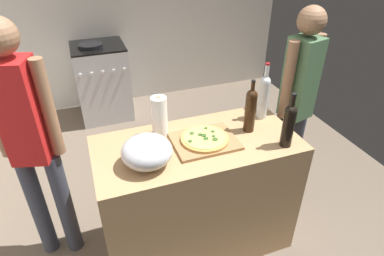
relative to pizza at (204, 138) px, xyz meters
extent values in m
cube|color=#6B5B4C|center=(0.00, 1.01, -0.96)|extent=(4.14, 3.78, 0.02)
cube|color=beige|center=(0.00, 2.65, 0.35)|extent=(4.14, 0.10, 2.60)
cube|color=tan|center=(-0.04, 0.01, -0.49)|extent=(1.31, 0.63, 0.92)
cube|color=#9E7247|center=(0.00, 0.00, -0.02)|extent=(0.40, 0.32, 0.02)
cylinder|color=tan|center=(0.00, 0.00, 0.00)|extent=(0.30, 0.30, 0.02)
cylinder|color=#EAC660|center=(0.00, 0.00, 0.01)|extent=(0.27, 0.27, 0.00)
cylinder|color=#335926|center=(0.00, 0.02, 0.01)|extent=(0.03, 0.03, 0.01)
cylinder|color=#335926|center=(-0.02, 0.03, 0.01)|extent=(0.03, 0.03, 0.01)
cylinder|color=#335926|center=(0.07, 0.04, 0.01)|extent=(0.02, 0.02, 0.01)
cylinder|color=#335926|center=(0.00, -0.02, 0.01)|extent=(0.03, 0.03, 0.01)
cylinder|color=#335926|center=(-0.10, -0.02, 0.01)|extent=(0.03, 0.03, 0.01)
cylinder|color=#335926|center=(0.05, 0.09, 0.01)|extent=(0.02, 0.02, 0.01)
cylinder|color=#335926|center=(-0.06, 0.06, 0.01)|extent=(0.03, 0.03, 0.01)
cylinder|color=#335926|center=(0.05, -0.05, 0.01)|extent=(0.03, 0.03, 0.01)
cylinder|color=#335926|center=(0.06, -0.01, 0.01)|extent=(0.02, 0.02, 0.01)
cylinder|color=#B2B2B7|center=(-0.39, -0.09, -0.03)|extent=(0.12, 0.12, 0.01)
ellipsoid|color=silver|center=(-0.39, -0.09, 0.06)|extent=(0.29, 0.29, 0.18)
cylinder|color=white|center=(-0.24, 0.18, 0.11)|extent=(0.10, 0.10, 0.27)
cylinder|color=#997551|center=(-0.24, 0.18, 0.11)|extent=(0.03, 0.03, 0.28)
cylinder|color=silver|center=(0.50, 0.16, 0.11)|extent=(0.07, 0.07, 0.27)
sphere|color=silver|center=(0.50, 0.16, 0.24)|extent=(0.07, 0.07, 0.07)
cylinder|color=silver|center=(0.50, 0.16, 0.31)|extent=(0.03, 0.03, 0.10)
cylinder|color=maroon|center=(0.50, 0.16, 0.37)|extent=(0.03, 0.03, 0.01)
cylinder|color=#331E0F|center=(0.33, 0.04, 0.10)|extent=(0.07, 0.07, 0.26)
sphere|color=#331E0F|center=(0.33, 0.04, 0.23)|extent=(0.07, 0.07, 0.07)
cylinder|color=#331E0F|center=(0.33, 0.04, 0.29)|extent=(0.02, 0.02, 0.07)
cylinder|color=black|center=(0.33, 0.04, 0.33)|extent=(0.03, 0.03, 0.01)
cylinder|color=black|center=(0.47, -0.20, 0.09)|extent=(0.07, 0.07, 0.24)
sphere|color=black|center=(0.47, -0.20, 0.21)|extent=(0.07, 0.07, 0.07)
cylinder|color=black|center=(0.47, -0.20, 0.27)|extent=(0.03, 0.03, 0.08)
cylinder|color=black|center=(0.47, -0.20, 0.32)|extent=(0.03, 0.03, 0.01)
cube|color=#B7B7BC|center=(-0.43, 2.25, -0.50)|extent=(0.60, 0.58, 0.89)
cube|color=black|center=(-0.43, 2.25, -0.05)|extent=(0.60, 0.58, 0.02)
cylinder|color=silver|center=(-0.67, 1.95, -0.25)|extent=(0.04, 0.02, 0.04)
cylinder|color=silver|center=(-0.55, 1.95, -0.25)|extent=(0.04, 0.02, 0.04)
cylinder|color=silver|center=(-0.43, 1.95, -0.25)|extent=(0.04, 0.02, 0.04)
cylinder|color=silver|center=(-0.31, 1.95, -0.25)|extent=(0.04, 0.02, 0.04)
cylinder|color=silver|center=(-0.19, 1.95, -0.25)|extent=(0.04, 0.02, 0.04)
cylinder|color=black|center=(-0.50, 2.20, -0.02)|extent=(0.27, 0.27, 0.04)
cylinder|color=#383D4C|center=(-1.11, 0.32, -0.52)|extent=(0.11, 0.11, 0.85)
cylinder|color=#383D4C|center=(-0.93, 0.27, -0.52)|extent=(0.11, 0.11, 0.85)
cube|color=red|center=(-1.02, 0.29, 0.23)|extent=(0.26, 0.25, 0.64)
cylinder|color=#936B4C|center=(-0.87, 0.25, 0.24)|extent=(0.08, 0.08, 0.61)
cylinder|color=#383D4C|center=(0.95, 0.27, -0.54)|extent=(0.11, 0.11, 0.82)
cylinder|color=#383D4C|center=(0.77, 0.23, -0.54)|extent=(0.11, 0.11, 0.82)
cube|color=#4C724C|center=(0.86, 0.25, 0.18)|extent=(0.24, 0.24, 0.61)
cylinder|color=#936B4C|center=(1.00, 0.29, 0.19)|extent=(0.08, 0.08, 0.58)
cylinder|color=#936B4C|center=(0.73, 0.22, 0.19)|extent=(0.08, 0.08, 0.58)
sphere|color=#936B4C|center=(0.86, 0.25, 0.60)|extent=(0.20, 0.20, 0.20)
camera|label=1|loc=(-0.65, -1.58, 1.15)|focal=30.55mm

